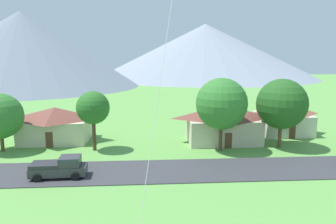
{
  "coord_description": "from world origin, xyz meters",
  "views": [
    {
      "loc": [
        -2.48,
        -0.08,
        11.43
      ],
      "look_at": [
        -0.88,
        23.3,
        7.27
      ],
      "focal_mm": 33.37,
      "sensor_mm": 36.0,
      "label": 1
    }
  ],
  "objects_px": {
    "tree_near_left": "(93,108)",
    "pickup_truck_charcoal_west_side": "(60,167)",
    "house_right_center": "(56,124)",
    "tree_right_of_center": "(0,116)",
    "house_left_center": "(223,123)",
    "tree_center": "(282,104)",
    "house_leftmost": "(283,118)",
    "tree_near_right": "(222,104)"
  },
  "relations": [
    {
      "from": "house_leftmost",
      "to": "pickup_truck_charcoal_west_side",
      "type": "distance_m",
      "value": 32.75
    },
    {
      "from": "tree_right_of_center",
      "to": "tree_near_right",
      "type": "relative_size",
      "value": 0.8
    },
    {
      "from": "tree_near_left",
      "to": "tree_right_of_center",
      "type": "bearing_deg",
      "value": 178.29
    },
    {
      "from": "house_left_center",
      "to": "tree_center",
      "type": "bearing_deg",
      "value": -25.78
    },
    {
      "from": "house_right_center",
      "to": "pickup_truck_charcoal_west_side",
      "type": "distance_m",
      "value": 14.19
    },
    {
      "from": "house_left_center",
      "to": "tree_near_right",
      "type": "bearing_deg",
      "value": -106.67
    },
    {
      "from": "house_right_center",
      "to": "tree_right_of_center",
      "type": "height_order",
      "value": "tree_right_of_center"
    },
    {
      "from": "tree_right_of_center",
      "to": "pickup_truck_charcoal_west_side",
      "type": "distance_m",
      "value": 13.5
    },
    {
      "from": "tree_near_left",
      "to": "tree_center",
      "type": "bearing_deg",
      "value": -0.63
    },
    {
      "from": "house_right_center",
      "to": "tree_right_of_center",
      "type": "xyz_separation_m",
      "value": [
        -5.24,
        -4.37,
        1.96
      ]
    },
    {
      "from": "tree_near_left",
      "to": "pickup_truck_charcoal_west_side",
      "type": "height_order",
      "value": "tree_near_left"
    },
    {
      "from": "house_leftmost",
      "to": "tree_right_of_center",
      "type": "xyz_separation_m",
      "value": [
        -38.11,
        -6.5,
        1.98
      ]
    },
    {
      "from": "house_right_center",
      "to": "tree_near_left",
      "type": "xyz_separation_m",
      "value": [
        5.95,
        -4.7,
        2.88
      ]
    },
    {
      "from": "house_leftmost",
      "to": "tree_near_left",
      "type": "xyz_separation_m",
      "value": [
        -26.93,
        -6.83,
        2.89
      ]
    },
    {
      "from": "house_leftmost",
      "to": "pickup_truck_charcoal_west_side",
      "type": "xyz_separation_m",
      "value": [
        -28.75,
        -15.64,
        -1.36
      ]
    },
    {
      "from": "tree_center",
      "to": "tree_right_of_center",
      "type": "xyz_separation_m",
      "value": [
        -34.57,
        0.59,
        -1.2
      ]
    },
    {
      "from": "tree_near_left",
      "to": "tree_right_of_center",
      "type": "distance_m",
      "value": 11.23
    },
    {
      "from": "house_left_center",
      "to": "tree_near_left",
      "type": "height_order",
      "value": "tree_near_left"
    },
    {
      "from": "tree_right_of_center",
      "to": "house_leftmost",
      "type": "bearing_deg",
      "value": 9.68
    },
    {
      "from": "tree_near_left",
      "to": "tree_near_right",
      "type": "xyz_separation_m",
      "value": [
        15.52,
        -1.12,
        0.52
      ]
    },
    {
      "from": "house_left_center",
      "to": "tree_right_of_center",
      "type": "distance_m",
      "value": 28.1
    },
    {
      "from": "house_right_center",
      "to": "tree_near_right",
      "type": "relative_size",
      "value": 1.05
    },
    {
      "from": "house_left_center",
      "to": "tree_near_left",
      "type": "relative_size",
      "value": 1.38
    },
    {
      "from": "house_left_center",
      "to": "house_leftmost",
      "type": "bearing_deg",
      "value": 20.84
    },
    {
      "from": "house_right_center",
      "to": "tree_center",
      "type": "bearing_deg",
      "value": -9.6
    },
    {
      "from": "house_leftmost",
      "to": "house_right_center",
      "type": "height_order",
      "value": "house_right_center"
    },
    {
      "from": "house_right_center",
      "to": "tree_right_of_center",
      "type": "relative_size",
      "value": 1.31
    },
    {
      "from": "pickup_truck_charcoal_west_side",
      "to": "tree_near_left",
      "type": "bearing_deg",
      "value": 78.32
    },
    {
      "from": "tree_center",
      "to": "pickup_truck_charcoal_west_side",
      "type": "xyz_separation_m",
      "value": [
        -25.2,
        -8.55,
        -4.54
      ]
    },
    {
      "from": "house_right_center",
      "to": "tree_near_left",
      "type": "distance_m",
      "value": 8.11
    },
    {
      "from": "house_left_center",
      "to": "tree_near_left",
      "type": "xyz_separation_m",
      "value": [
        -16.74,
        -2.95,
        2.71
      ]
    },
    {
      "from": "tree_near_left",
      "to": "tree_center",
      "type": "distance_m",
      "value": 23.39
    },
    {
      "from": "house_left_center",
      "to": "tree_right_of_center",
      "type": "height_order",
      "value": "tree_right_of_center"
    },
    {
      "from": "house_left_center",
      "to": "tree_near_right",
      "type": "xyz_separation_m",
      "value": [
        -1.22,
        -4.08,
        3.23
      ]
    },
    {
      "from": "house_leftmost",
      "to": "tree_near_left",
      "type": "height_order",
      "value": "tree_near_left"
    },
    {
      "from": "house_leftmost",
      "to": "tree_near_right",
      "type": "bearing_deg",
      "value": -145.12
    },
    {
      "from": "house_right_center",
      "to": "pickup_truck_charcoal_west_side",
      "type": "height_order",
      "value": "house_right_center"
    },
    {
      "from": "tree_center",
      "to": "tree_near_right",
      "type": "bearing_deg",
      "value": -173.73
    },
    {
      "from": "house_right_center",
      "to": "house_leftmost",
      "type": "bearing_deg",
      "value": 3.7
    },
    {
      "from": "tree_near_left",
      "to": "tree_center",
      "type": "relative_size",
      "value": 0.84
    },
    {
      "from": "tree_center",
      "to": "pickup_truck_charcoal_west_side",
      "type": "height_order",
      "value": "tree_center"
    },
    {
      "from": "house_right_center",
      "to": "tree_right_of_center",
      "type": "bearing_deg",
      "value": -140.17
    }
  ]
}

